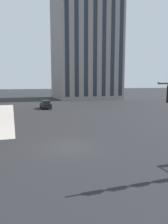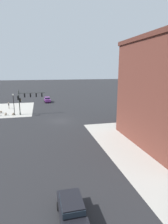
# 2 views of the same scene
# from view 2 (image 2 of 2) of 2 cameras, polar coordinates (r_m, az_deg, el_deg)

# --- Properties ---
(ground_plane) EXTENTS (320.00, 320.00, 0.00)m
(ground_plane) POSITION_cam_2_polar(r_m,az_deg,el_deg) (38.87, -7.23, -2.70)
(ground_plane) COLOR #262628
(traffic_signal_main) EXTENTS (6.16, 2.09, 5.73)m
(traffic_signal_main) POSITION_cam_2_polar(r_m,az_deg,el_deg) (45.11, -17.48, 3.95)
(traffic_signal_main) COLOR #383D38
(traffic_signal_main) RESTS_ON ground
(bollard_sphere_curb_a) EXTENTS (0.61, 0.61, 0.61)m
(bollard_sphere_curb_a) POSITION_cam_2_polar(r_m,az_deg,el_deg) (46.37, -21.01, -0.52)
(bollard_sphere_curb_a) COLOR gray
(bollard_sphere_curb_a) RESTS_ON ground
(bollard_sphere_curb_b) EXTENTS (0.61, 0.61, 0.61)m
(bollard_sphere_curb_b) POSITION_cam_2_polar(r_m,az_deg,el_deg) (46.96, -23.04, -0.54)
(bollard_sphere_curb_b) COLOR gray
(bollard_sphere_curb_b) RESTS_ON ground
(pedestrian_near_bench) EXTENTS (0.23, 0.55, 1.70)m
(pedestrian_near_bench) POSITION_cam_2_polar(r_m,az_deg,el_deg) (54.43, -22.21, 2.00)
(pedestrian_near_bench) COLOR gray
(pedestrian_near_bench) RESTS_ON ground
(street_lamp_corner_near) EXTENTS (0.36, 0.36, 4.96)m
(street_lamp_corner_near) POSITION_cam_2_polar(r_m,az_deg,el_deg) (46.06, -20.92, 3.01)
(street_lamp_corner_near) COLOR black
(street_lamp_corner_near) RESTS_ON ground
(car_main_northbound_far) EXTENTS (2.03, 4.47, 1.68)m
(car_main_northbound_far) POSITION_cam_2_polar(r_m,az_deg,el_deg) (61.54, -11.24, 3.84)
(car_main_northbound_far) COLOR #7A3389
(car_main_northbound_far) RESTS_ON ground
(car_main_southbound_near) EXTENTS (1.91, 4.41, 1.68)m
(car_main_southbound_near) POSITION_cam_2_polar(r_m,az_deg,el_deg) (14.55, -3.70, -27.97)
(car_main_southbound_near) COLOR black
(car_main_southbound_near) RESTS_ON ground
(car_main_southbound_far) EXTENTS (4.41, 1.92, 1.68)m
(car_main_southbound_far) POSITION_cam_2_polar(r_m,az_deg,el_deg) (39.00, 13.72, -1.53)
(car_main_southbound_far) COLOR red
(car_main_southbound_far) RESTS_ON ground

